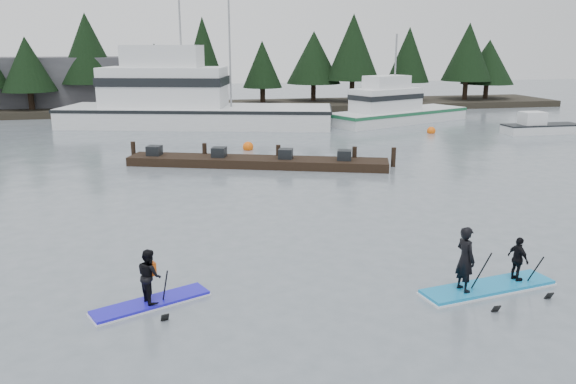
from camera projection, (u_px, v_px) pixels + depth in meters
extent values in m
plane|color=slate|center=(336.00, 292.00, 14.27)|extent=(160.00, 160.00, 0.00)
cube|color=#2D281E|center=(212.00, 107.00, 53.97)|extent=(70.00, 8.00, 0.60)
cube|color=#4C4C51|center=(60.00, 84.00, 52.55)|extent=(18.00, 6.00, 5.00)
cube|color=white|center=(198.00, 124.00, 43.58)|extent=(21.27, 10.76, 2.73)
cube|color=white|center=(164.00, 87.00, 42.99)|extent=(9.97, 6.33, 2.96)
cylinder|color=gray|center=(181.00, 49.00, 42.20)|extent=(0.14, 0.14, 8.51)
cube|color=white|center=(398.00, 121.00, 45.68)|extent=(12.94, 8.35, 1.79)
cube|color=white|center=(386.00, 100.00, 44.37)|extent=(6.21, 4.64, 1.79)
cylinder|color=gray|center=(395.00, 73.00, 44.34)|extent=(0.14, 0.14, 5.95)
cube|color=white|center=(542.00, 129.00, 39.86)|extent=(5.52, 1.66, 0.64)
cube|color=black|center=(257.00, 162.00, 29.04)|extent=(13.29, 6.09, 0.45)
sphere|color=#FF640C|center=(431.00, 133.00, 39.97)|extent=(0.60, 0.60, 0.60)
sphere|color=#FF640C|center=(248.00, 150.00, 33.64)|extent=(0.64, 0.64, 0.64)
cube|color=#1E16D0|center=(151.00, 303.00, 13.57)|extent=(2.87, 1.78, 0.11)
imported|color=black|center=(149.00, 276.00, 13.39)|extent=(0.72, 0.79, 1.32)
cube|color=#F15C14|center=(149.00, 269.00, 13.35)|extent=(0.36, 0.30, 0.32)
cylinder|color=black|center=(164.00, 294.00, 13.47)|extent=(0.28, 0.87, 1.51)
cube|color=#1483C1|center=(488.00, 287.00, 14.40)|extent=(3.75, 1.46, 0.13)
imported|color=black|center=(465.00, 259.00, 13.89)|extent=(0.50, 0.67, 1.67)
cylinder|color=black|center=(478.00, 277.00, 13.90)|extent=(0.06, 0.97, 1.64)
imported|color=black|center=(518.00, 259.00, 14.56)|extent=(0.40, 0.73, 1.17)
cylinder|color=black|center=(530.00, 277.00, 14.56)|extent=(0.06, 0.87, 1.46)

